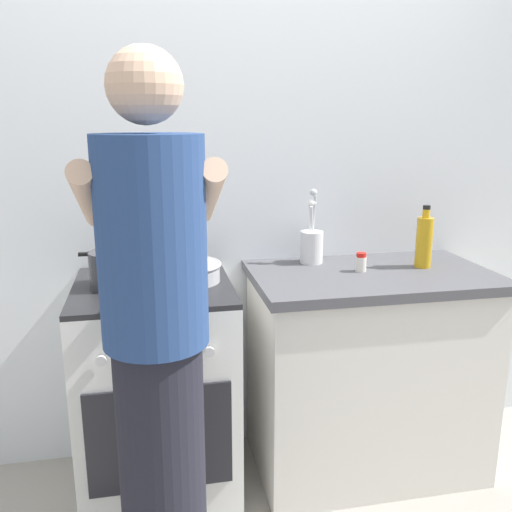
% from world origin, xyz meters
% --- Properties ---
extents(ground, '(6.00, 6.00, 0.00)m').
position_xyz_m(ground, '(0.00, 0.00, 0.00)').
color(ground, gray).
extents(back_wall, '(3.20, 0.10, 2.50)m').
position_xyz_m(back_wall, '(0.20, 0.50, 1.25)').
color(back_wall, silver).
rests_on(back_wall, ground).
extents(countertop, '(1.00, 0.60, 0.90)m').
position_xyz_m(countertop, '(0.55, 0.15, 0.45)').
color(countertop, silver).
rests_on(countertop, ground).
extents(stove_range, '(0.60, 0.62, 0.90)m').
position_xyz_m(stove_range, '(-0.35, 0.15, 0.45)').
color(stove_range, white).
rests_on(stove_range, ground).
extents(pot, '(0.25, 0.18, 0.14)m').
position_xyz_m(pot, '(-0.49, 0.15, 0.97)').
color(pot, '#38383D').
rests_on(pot, stove_range).
extents(mixing_bowl, '(0.26, 0.26, 0.07)m').
position_xyz_m(mixing_bowl, '(-0.21, 0.17, 0.94)').
color(mixing_bowl, '#B7B7BC').
rests_on(mixing_bowl, stove_range).
extents(utensil_crock, '(0.10, 0.10, 0.33)m').
position_xyz_m(utensil_crock, '(0.34, 0.35, 0.99)').
color(utensil_crock, silver).
rests_on(utensil_crock, countertop).
extents(spice_bottle, '(0.04, 0.04, 0.08)m').
position_xyz_m(spice_bottle, '(0.51, 0.17, 0.94)').
color(spice_bottle, silver).
rests_on(spice_bottle, countertop).
extents(oil_bottle, '(0.07, 0.07, 0.27)m').
position_xyz_m(oil_bottle, '(0.79, 0.18, 1.01)').
color(oil_bottle, gold).
rests_on(oil_bottle, countertop).
extents(person, '(0.41, 0.50, 1.70)m').
position_xyz_m(person, '(-0.35, -0.41, 0.86)').
color(person, black).
rests_on(person, ground).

